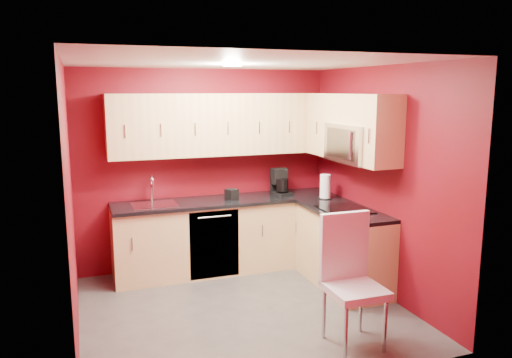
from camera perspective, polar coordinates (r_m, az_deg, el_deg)
floor at (r=5.34m, az=-1.54°, el=-14.69°), size 3.20×3.20×0.00m
ceiling at (r=4.85m, az=-1.68°, el=13.20°), size 3.20×3.20×0.00m
wall_back at (r=6.36m, az=-5.83°, el=1.13°), size 3.20×0.00×3.20m
wall_front at (r=3.59m, az=5.94°, el=-5.93°), size 3.20×0.00×3.20m
wall_left at (r=4.71m, az=-20.46°, el=-2.65°), size 0.00×3.00×3.00m
wall_right at (r=5.64m, az=14.02°, el=-0.28°), size 0.00×3.00×3.00m
base_cabinets_back at (r=6.31m, az=-3.26°, el=-6.50°), size 2.80×0.60×0.87m
base_cabinets_right at (r=5.89m, az=9.87°, el=-7.87°), size 0.60×1.30×0.87m
countertop_back at (r=6.18m, az=-3.26°, el=-2.49°), size 2.80×0.63×0.04m
countertop_right at (r=5.75m, az=9.95°, el=-3.61°), size 0.63×1.27×0.04m
upper_cabinets_back at (r=6.18m, az=-3.72°, el=6.26°), size 2.80×0.35×0.75m
upper_cabinets_right at (r=5.85m, az=10.44°, el=6.51°), size 0.35×1.55×0.75m
microwave at (r=5.64m, az=11.33°, el=4.04°), size 0.42×0.76×0.42m
cooktop at (r=5.71m, az=10.09°, el=-3.44°), size 0.50×0.55×0.01m
sink at (r=6.00m, az=-11.59°, el=-2.54°), size 0.52×0.42×0.35m
dishwasher_front at (r=5.98m, az=-4.77°, el=-7.47°), size 0.60×0.02×0.82m
downlight at (r=5.14m, az=-2.75°, el=12.86°), size 0.20×0.20×0.01m
coffee_maker at (r=6.39m, az=2.98°, el=-0.34°), size 0.25×0.30×0.34m
napkin_holder at (r=6.12m, az=-2.80°, el=-1.78°), size 0.17×0.17×0.14m
paper_towel at (r=6.23m, az=7.91°, el=-0.87°), size 0.18×0.18×0.30m
dining_chair at (r=4.52m, az=11.26°, el=-11.56°), size 0.48×0.50×1.17m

